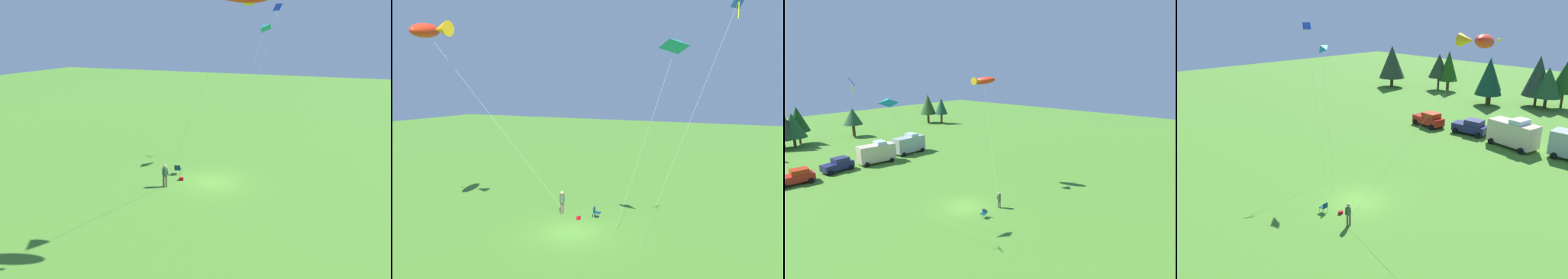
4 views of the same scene
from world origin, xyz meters
TOP-DOWN VIEW (x-y plane):
  - ground_plane at (0.00, 0.00)m, footprint 160.00×160.00m
  - person_kite_flyer at (2.26, -2.91)m, footprint 0.36×0.57m
  - folding_chair at (-0.39, -3.09)m, footprint 0.55×0.55m
  - backpack_on_grass at (0.62, -2.33)m, footprint 0.25×0.34m
  - car_red_sedan at (-9.09, 20.35)m, footprint 4.38×2.62m
  - car_navy_hatch at (-3.40, 21.39)m, footprint 4.37×2.59m
  - van_camper_beige at (2.32, 20.82)m, footprint 5.66×3.24m
  - treeline_distant at (-5.82, 39.65)m, footprint 67.00×11.15m
  - kite_large_fish at (7.39, 3.88)m, footprint 6.66×8.55m
  - kite_diamond_blue at (-9.36, 2.33)m, footprint 5.36×2.68m
  - kite_delta_teal at (-6.85, 1.85)m, footprint 4.88×2.86m

SIDE VIEW (x-z plane):
  - ground_plane at x=0.00m, z-range 0.00..0.00m
  - backpack_on_grass at x=0.62m, z-range 0.00..0.22m
  - folding_chair at x=-0.39m, z-range 0.08..0.90m
  - car_red_sedan at x=-9.09m, z-range 0.00..1.89m
  - car_navy_hatch at x=-3.40m, z-range 0.00..1.89m
  - person_kite_flyer at x=2.26m, z-range 0.15..1.89m
  - van_camper_beige at x=2.32m, z-range -0.03..3.31m
  - treeline_distant at x=-5.82m, z-range 0.67..8.58m
  - kite_delta_teal at x=-6.85m, z-range 5.49..17.33m
  - kite_diamond_blue at x=-9.36m, z-range 5.66..19.12m
  - kite_large_fish at x=7.39m, z-range 6.05..19.37m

